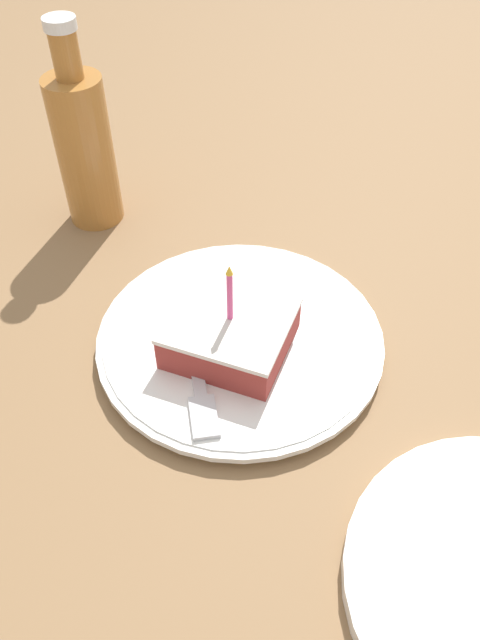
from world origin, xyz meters
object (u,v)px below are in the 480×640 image
(plate, at_px, (240,339))
(fork, at_px, (198,378))
(cake_slice, at_px, (230,332))
(bottle, at_px, (84,146))

(plate, xyz_separation_m, fork, (0.02, 0.07, 0.01))
(plate, distance_m, cake_slice, 0.03)
(plate, bearing_deg, cake_slice, 81.85)
(cake_slice, relative_size, fork, 0.76)
(plate, distance_m, fork, 0.07)
(plate, height_order, cake_slice, cake_slice)
(fork, relative_size, bottle, 0.61)
(cake_slice, xyz_separation_m, fork, (0.01, 0.05, -0.02))
(cake_slice, distance_m, fork, 0.05)
(fork, height_order, bottle, bottle)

